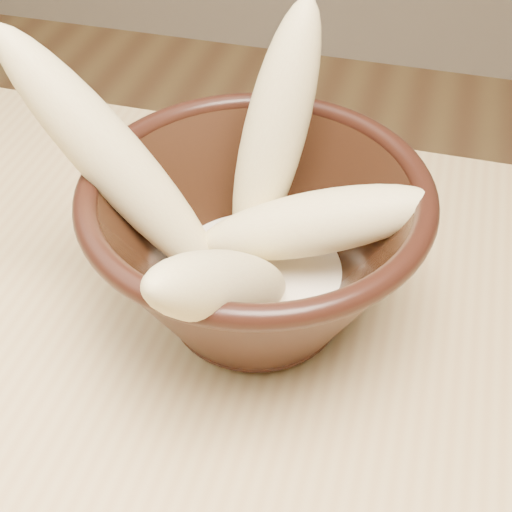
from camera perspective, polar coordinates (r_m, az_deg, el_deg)
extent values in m
cylinder|color=tan|center=(1.06, -18.61, -7.50)|extent=(0.05, 0.05, 0.71)
cylinder|color=black|center=(0.52, 0.00, -4.33)|extent=(0.10, 0.10, 0.01)
cylinder|color=black|center=(0.50, 0.00, -2.57)|extent=(0.10, 0.10, 0.01)
torus|color=black|center=(0.45, 0.00, 5.18)|extent=(0.23, 0.23, 0.02)
cylinder|color=#F6E7C6|center=(0.49, 0.00, -1.67)|extent=(0.13, 0.13, 0.02)
ellipsoid|color=#D0B77B|center=(0.47, 1.48, 9.74)|extent=(0.08, 0.11, 0.18)
ellipsoid|color=#D0B77B|center=(0.46, -11.23, 7.40)|extent=(0.16, 0.05, 0.19)
ellipsoid|color=#D0B77B|center=(0.46, 4.70, 2.63)|extent=(0.17, 0.07, 0.09)
ellipsoid|color=#D0B77B|center=(0.40, -2.53, -2.44)|extent=(0.08, 0.16, 0.14)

